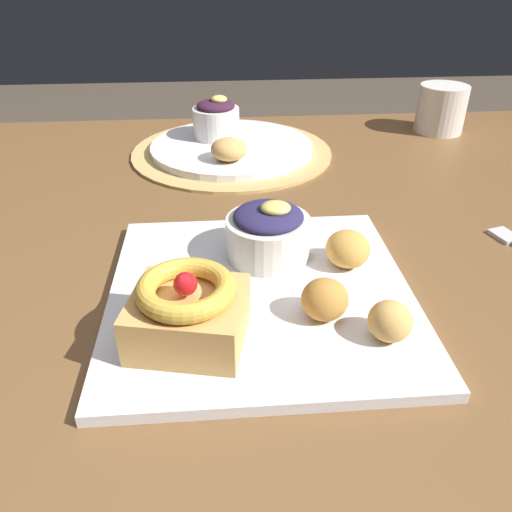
{
  "coord_description": "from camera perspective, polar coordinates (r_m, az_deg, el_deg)",
  "views": [
    {
      "loc": [
        -0.04,
        -0.58,
        1.05
      ],
      "look_at": [
        -0.0,
        -0.14,
        0.77
      ],
      "focal_mm": 35.65,
      "sensor_mm": 36.0,
      "label": 1
    }
  ],
  "objects": [
    {
      "name": "berry_ramekin",
      "position": [
        0.56,
        1.4,
        2.66
      ],
      "size": [
        0.09,
        0.09,
        0.07
      ],
      "color": "silver",
      "rests_on": "front_plate"
    },
    {
      "name": "back_ramekin",
      "position": [
        0.93,
        -4.48,
        15.09
      ],
      "size": [
        0.08,
        0.08,
        0.08
      ],
      "color": "white",
      "rests_on": "back_plate"
    },
    {
      "name": "back_pastry",
      "position": [
        0.83,
        -3.07,
        11.88
      ],
      "size": [
        0.06,
        0.06,
        0.04
      ],
      "primitive_type": "ellipsoid",
      "color": "tan",
      "rests_on": "back_plate"
    },
    {
      "name": "coffee_mug",
      "position": [
        1.07,
        20.07,
        15.26
      ],
      "size": [
        0.09,
        0.09,
        0.09
      ],
      "primitive_type": "cylinder",
      "color": "silver",
      "rests_on": "dining_table"
    },
    {
      "name": "dining_table",
      "position": [
        0.71,
        -0.61,
        -3.33
      ],
      "size": [
        1.3,
        0.97,
        0.73
      ],
      "color": "brown",
      "rests_on": "ground_plane"
    },
    {
      "name": "woven_placemat",
      "position": [
        0.91,
        -2.73,
        11.61
      ],
      "size": [
        0.35,
        0.35,
        0.0
      ],
      "primitive_type": "cylinder",
      "color": "tan",
      "rests_on": "dining_table"
    },
    {
      "name": "fritter_middle",
      "position": [
        0.47,
        14.81,
        -7.08
      ],
      "size": [
        0.04,
        0.04,
        0.04
      ],
      "primitive_type": "ellipsoid",
      "color": "tan",
      "rests_on": "front_plate"
    },
    {
      "name": "cake_slice",
      "position": [
        0.45,
        -7.67,
        -6.11
      ],
      "size": [
        0.11,
        0.11,
        0.07
      ],
      "rotation": [
        0.0,
        0.0,
        -0.21
      ],
      "color": "tan",
      "rests_on": "front_plate"
    },
    {
      "name": "front_plate",
      "position": [
        0.53,
        0.17,
        -4.28
      ],
      "size": [
        0.31,
        0.31,
        0.01
      ],
      "primitive_type": "cube",
      "color": "white",
      "rests_on": "dining_table"
    },
    {
      "name": "fritter_back",
      "position": [
        0.48,
        7.71,
        -4.84
      ],
      "size": [
        0.04,
        0.04,
        0.04
      ],
      "primitive_type": "ellipsoid",
      "color": "#BC7F38",
      "rests_on": "front_plate"
    },
    {
      "name": "back_plate",
      "position": [
        0.91,
        -2.74,
        12.11
      ],
      "size": [
        0.28,
        0.28,
        0.01
      ],
      "primitive_type": "cylinder",
      "color": "white",
      "rests_on": "woven_placemat"
    },
    {
      "name": "fritter_front",
      "position": [
        0.56,
        10.24,
        0.79
      ],
      "size": [
        0.05,
        0.05,
        0.04
      ],
      "primitive_type": "ellipsoid",
      "color": "gold",
      "rests_on": "front_plate"
    }
  ]
}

